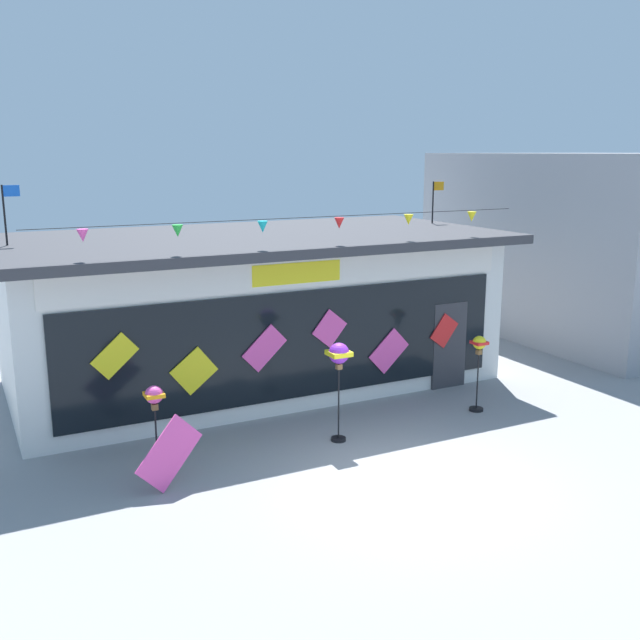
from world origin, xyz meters
name	(u,v)px	position (x,y,z in m)	size (l,w,h in m)	color
ground_plane	(407,482)	(0.00, 0.00, 0.00)	(80.00, 80.00, 0.00)	gray
kite_shop_building	(251,308)	(-0.21, 6.36, 1.78)	(11.16, 5.82, 4.72)	silver
wind_spinner_far_left	(155,409)	(-3.61, 2.10, 1.20)	(0.33, 0.33, 1.60)	black
wind_spinner_left	(339,360)	(-0.15, 2.11, 1.59)	(0.40, 0.40, 1.91)	black
wind_spinner_center_left	(479,354)	(3.24, 2.25, 1.23)	(0.30, 0.30, 1.63)	black
display_kite_on_ground	(169,453)	(-3.54, 1.56, 0.60)	(0.62, 0.03, 1.12)	#EA4CA3
neighbour_building	(599,242)	(11.35, 6.70, 2.65)	(7.02, 8.68, 5.31)	#99999E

